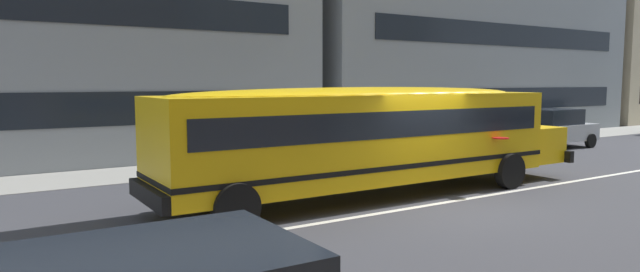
# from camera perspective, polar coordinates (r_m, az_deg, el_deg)

# --- Properties ---
(ground_plane) EXTENTS (400.00, 400.00, 0.00)m
(ground_plane) POSITION_cam_1_polar(r_m,az_deg,el_deg) (12.87, 11.84, -6.98)
(ground_plane) COLOR #38383D
(sidewalk_far) EXTENTS (120.00, 3.00, 0.01)m
(sidewalk_far) POSITION_cam_1_polar(r_m,az_deg,el_deg) (19.26, -4.92, -2.65)
(sidewalk_far) COLOR gray
(sidewalk_far) RESTS_ON ground_plane
(lane_centreline) EXTENTS (110.00, 0.16, 0.01)m
(lane_centreline) POSITION_cam_1_polar(r_m,az_deg,el_deg) (12.87, 11.84, -6.97)
(lane_centreline) COLOR silver
(lane_centreline) RESTS_ON ground_plane
(school_bus) EXTENTS (11.93, 2.84, 2.67)m
(school_bus) POSITION_cam_1_polar(r_m,az_deg,el_deg) (13.30, 5.53, 0.44)
(school_bus) COLOR yellow
(school_bus) RESTS_ON ground_plane
(parked_car_silver_near_corner) EXTENTS (3.91, 1.89, 1.64)m
(parked_car_silver_near_corner) POSITION_cam_1_polar(r_m,az_deg,el_deg) (25.08, 23.16, 0.78)
(parked_car_silver_near_corner) COLOR #B7BABF
(parked_car_silver_near_corner) RESTS_ON ground_plane
(apartment_block_far_centre) EXTENTS (20.86, 9.57, 13.30)m
(apartment_block_far_centre) POSITION_cam_1_polar(r_m,az_deg,el_deg) (33.03, 12.78, 12.27)
(apartment_block_far_centre) COLOR gray
(apartment_block_far_centre) RESTS_ON ground_plane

